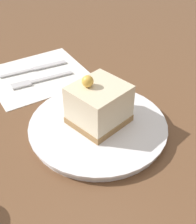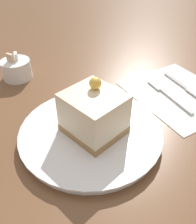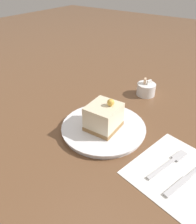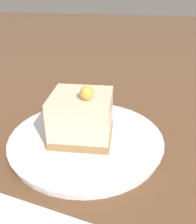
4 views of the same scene
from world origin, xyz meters
name	(u,v)px [view 4 (image 4 of 4)]	position (x,y,z in m)	size (l,w,h in m)	color
ground_plane	(105,156)	(0.00, 0.00, 0.00)	(4.00, 4.00, 0.00)	brown
plate	(86,140)	(-0.03, -0.04, 0.01)	(0.27, 0.27, 0.02)	white
cake_slice	(82,117)	(-0.02, -0.04, 0.06)	(0.10, 0.11, 0.10)	#9E7547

